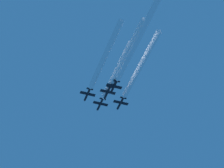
# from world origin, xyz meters

# --- Properties ---
(jet_lead) EXTENTS (7.97, 11.61, 2.79)m
(jet_lead) POSITION_xyz_m (-0.41, 6.10, 183.08)
(jet_lead) COLOR black
(jet_left_wingman) EXTENTS (7.97, 11.61, 2.79)m
(jet_left_wingman) POSITION_xyz_m (-9.35, -0.27, 181.85)
(jet_left_wingman) COLOR black
(jet_right_wingman) EXTENTS (7.97, 11.61, 2.79)m
(jet_right_wingman) POSITION_xyz_m (8.96, 0.83, 182.03)
(jet_right_wingman) COLOR black
(jet_slot) EXTENTS (7.97, 11.61, 2.79)m
(jet_slot) POSITION_xyz_m (-0.49, -6.14, 180.70)
(jet_slot) COLOR black
(jet_high_trail) EXTENTS (7.97, 11.61, 2.79)m
(jet_high_trail) POSITION_xyz_m (0.53, -12.81, 178.97)
(jet_high_trail) COLOR black
(smoke_trail_lead) EXTENTS (2.65, 40.71, 2.65)m
(smoke_trail_lead) POSITION_xyz_m (-0.41, -19.58, 183.05)
(smoke_trail_lead) COLOR white
(smoke_trail_left_wingman) EXTENTS (2.65, 46.04, 2.65)m
(smoke_trail_left_wingman) POSITION_xyz_m (-9.35, -28.61, 181.82)
(smoke_trail_left_wingman) COLOR white
(smoke_trail_right_wingman) EXTENTS (2.65, 46.70, 2.65)m
(smoke_trail_right_wingman) POSITION_xyz_m (8.96, -27.84, 182.00)
(smoke_trail_right_wingman) COLOR white
(smoke_trail_slot) EXTENTS (2.65, 45.07, 2.65)m
(smoke_trail_slot) POSITION_xyz_m (-0.49, -33.99, 180.68)
(smoke_trail_slot) COLOR white
(smoke_trail_high_trail) EXTENTS (2.65, 52.40, 2.65)m
(smoke_trail_high_trail) POSITION_xyz_m (0.53, -44.32, 178.94)
(smoke_trail_high_trail) COLOR white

